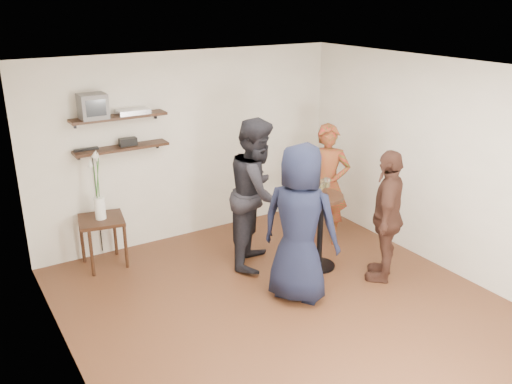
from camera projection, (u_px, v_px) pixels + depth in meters
room at (294, 201)px, 5.51m from camera, size 4.58×5.08×2.68m
shelf_upper at (119, 117)px, 6.73m from camera, size 1.20×0.25×0.04m
shelf_lower at (122, 148)px, 6.87m from camera, size 1.20×0.25×0.04m
crt_monitor at (92, 106)px, 6.52m from camera, size 0.32×0.30×0.30m
dvd_deck at (133, 112)px, 6.81m from camera, size 0.40×0.24×0.06m
radio at (128, 142)px, 6.89m from camera, size 0.22×0.10×0.10m
power_strip at (86, 149)px, 6.69m from camera, size 0.30×0.05×0.03m
side_table at (102, 226)px, 6.81m from camera, size 0.63×0.63×0.65m
vase_lilies at (99, 197)px, 6.67m from camera, size 0.19×0.19×0.92m
drinks_table at (321, 221)px, 6.73m from camera, size 0.54×0.54×0.98m
wine_glass_fl at (321, 186)px, 6.51m from camera, size 0.07×0.07×0.20m
wine_glass_fr at (327, 183)px, 6.58m from camera, size 0.07×0.07×0.21m
wine_glass_bl at (317, 182)px, 6.61m from camera, size 0.07×0.07×0.22m
wine_glass_br at (324, 184)px, 6.59m from camera, size 0.06×0.06×0.19m
person_plaid at (327, 185)px, 7.39m from camera, size 0.72×0.71×1.67m
person_dark at (258, 193)px, 6.76m from camera, size 1.15×1.17×1.90m
person_navy at (300, 224)px, 5.95m from camera, size 0.98×1.06×1.82m
person_brown at (387, 216)px, 6.42m from camera, size 0.99×0.91×1.62m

